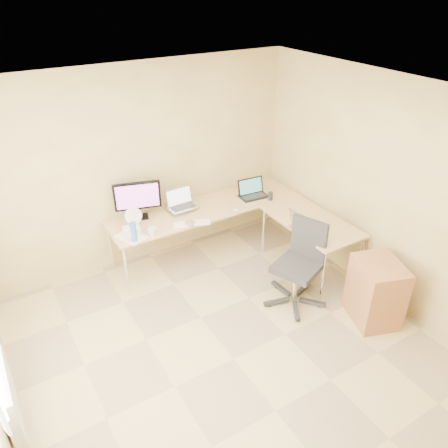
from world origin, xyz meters
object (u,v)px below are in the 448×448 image
mug (153,232)px  water_bottle (134,232)px  keyboard (192,223)px  laptop_black (254,189)px  desk_main (207,231)px  desk_fan (133,218)px  laptop_center (182,199)px  laptop_return (303,220)px  desk_return (309,244)px  office_chair (297,267)px  cabinet (375,293)px  monitor (138,200)px

mug → water_bottle: 0.24m
keyboard → laptop_black: bearing=31.1°
desk_main → water_bottle: water_bottle is taller
desk_main → desk_fan: size_ratio=10.02×
laptop_center → laptop_return: 1.57m
laptop_black → desk_return: bearing=-70.2°
desk_main → keyboard: keyboard is taller
keyboard → water_bottle: size_ratio=1.82×
desk_main → office_chair: 1.51m
laptop_black → keyboard: 1.12m
laptop_center → desk_fan: size_ratio=1.44×
desk_return → laptop_black: bearing=105.3°
water_bottle → desk_return: bearing=-18.5°
desk_main → cabinet: size_ratio=3.39×
water_bottle → laptop_center: bearing=24.6°
mug → laptop_black: bearing=8.1°
laptop_black → cabinet: (0.24, -2.07, -0.49)m
laptop_center → laptop_black: bearing=-10.7°
laptop_center → desk_return: bearing=-42.7°
desk_fan → laptop_return: desk_fan is taller
keyboard → cabinet: (1.33, -1.84, -0.38)m
laptop_black → mug: bearing=-167.4°
laptop_black → office_chair: bearing=-99.0°
mug → keyboard: bearing=0.0°
laptop_center → water_bottle: 0.90m
keyboard → desk_fan: bearing=175.1°
water_bottle → office_chair: bearing=-37.4°
laptop_black → office_chair: 1.47m
desk_main → office_chair: size_ratio=2.54×
laptop_black → mug: laptop_black is taller
laptop_center → cabinet: (1.27, -2.22, -0.54)m
laptop_center → mug: (-0.59, -0.37, -0.11)m
laptop_black → desk_fan: (-1.74, 0.06, 0.01)m
desk_return → office_chair: size_ratio=1.25×
desk_main → mug: size_ratio=24.21×
desk_return → cabinet: bearing=-90.7°
desk_fan → monitor: bearing=63.2°
desk_main → water_bottle: (-1.13, -0.30, 0.49)m
desk_return → mug: 2.04m
desk_main → monitor: monitor is taller
monitor → mug: bearing=-77.1°
mug → laptop_return: 1.83m
mug → desk_fan: bearing=113.7°
laptop_center → water_bottle: size_ratio=1.53×
keyboard → laptop_return: (1.14, -0.77, 0.09)m
laptop_center → desk_main: bearing=-16.7°
desk_fan → desk_return: bearing=-15.6°
laptop_black → water_bottle: water_bottle is taller
keyboard → mug: mug is taller
laptop_return → cabinet: bearing=-178.3°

